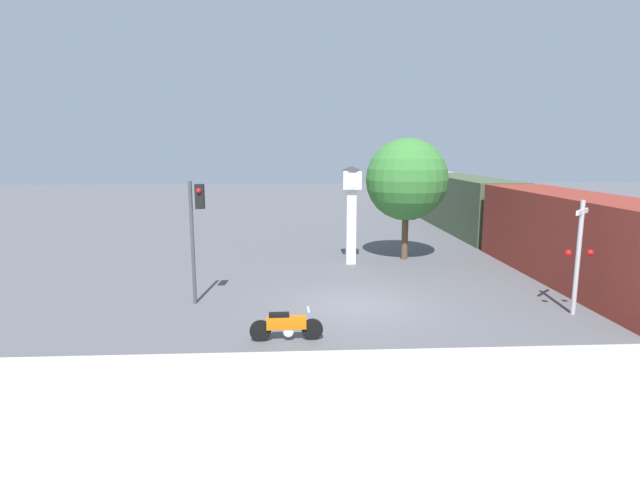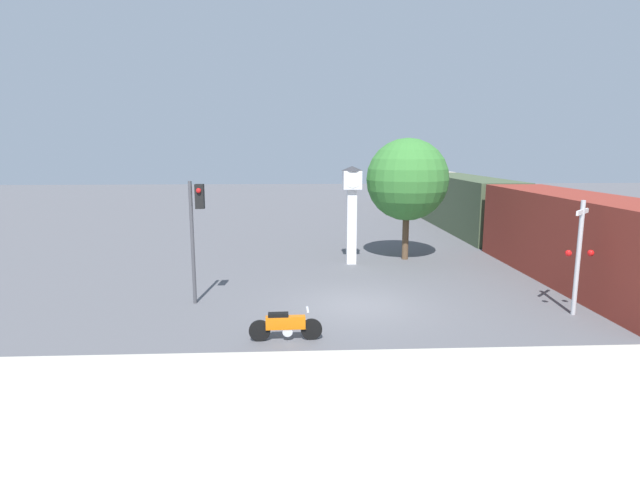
# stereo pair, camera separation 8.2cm
# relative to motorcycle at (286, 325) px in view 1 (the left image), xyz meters

# --- Properties ---
(ground_plane) EXTENTS (120.00, 120.00, 0.00)m
(ground_plane) POSITION_rel_motorcycle_xyz_m (2.34, 2.96, -0.42)
(ground_plane) COLOR #56565B
(sidewalk_strip) EXTENTS (36.00, 6.00, 0.10)m
(sidewalk_strip) POSITION_rel_motorcycle_xyz_m (2.34, -4.00, -0.37)
(sidewalk_strip) COLOR #BCB7A8
(sidewalk_strip) RESTS_ON ground_plane
(motorcycle) EXTENTS (1.98, 0.43, 0.87)m
(motorcycle) POSITION_rel_motorcycle_xyz_m (0.00, 0.00, 0.00)
(motorcycle) COLOR black
(motorcycle) RESTS_ON ground_plane
(clock_tower) EXTENTS (0.97, 0.97, 4.39)m
(clock_tower) POSITION_rel_motorcycle_xyz_m (2.80, 9.17, 2.48)
(clock_tower) COLOR white
(clock_tower) RESTS_ON ground_plane
(freight_train) EXTENTS (2.80, 37.86, 3.40)m
(freight_train) POSITION_rel_motorcycle_xyz_m (11.19, 18.31, 1.28)
(freight_train) COLOR maroon
(freight_train) RESTS_ON ground_plane
(traffic_light) EXTENTS (0.50, 0.35, 4.10)m
(traffic_light) POSITION_rel_motorcycle_xyz_m (-2.96, 3.48, 2.40)
(traffic_light) COLOR #47474C
(traffic_light) RESTS_ON ground_plane
(railroad_crossing_signal) EXTENTS (0.90, 0.82, 3.59)m
(railroad_crossing_signal) POSITION_rel_motorcycle_xyz_m (8.98, 1.72, 1.55)
(railroad_crossing_signal) COLOR #B7B7BC
(railroad_crossing_signal) RESTS_ON ground_plane
(street_tree) EXTENTS (3.78, 3.78, 5.64)m
(street_tree) POSITION_rel_motorcycle_xyz_m (5.44, 9.96, 3.32)
(street_tree) COLOR brown
(street_tree) RESTS_ON ground_plane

